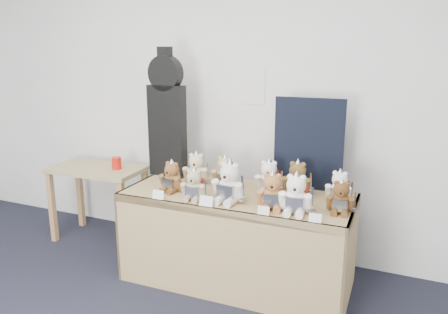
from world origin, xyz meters
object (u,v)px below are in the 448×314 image
at_px(red_cup, 117,163).
at_px(teddy_back_centre_right, 269,178).
at_px(teddy_front_end, 341,198).
at_px(teddy_back_left, 196,170).
at_px(teddy_back_right, 297,180).
at_px(teddy_front_far_left, 172,178).
at_px(teddy_front_left, 194,186).
at_px(display_table, 234,216).
at_px(teddy_back_end, 339,188).
at_px(teddy_back_centre_left, 225,173).
at_px(guitar_case, 167,114).
at_px(side_table, 98,180).
at_px(teddy_front_right, 272,193).
at_px(teddy_front_centre, 229,184).
at_px(teddy_front_far_right, 296,196).

height_order(red_cup, teddy_back_centre_right, teddy_back_centre_right).
relative_size(red_cup, teddy_front_end, 0.45).
height_order(red_cup, teddy_back_left, teddy_back_left).
xyz_separation_m(red_cup, teddy_back_right, (1.68, -0.06, 0.06)).
height_order(teddy_front_far_left, teddy_front_left, teddy_front_far_left).
xyz_separation_m(teddy_front_far_left, teddy_back_left, (0.08, 0.24, 0.01)).
bearing_deg(display_table, teddy_back_left, 155.42).
bearing_deg(teddy_back_end, teddy_back_centre_left, -176.48).
relative_size(red_cup, teddy_back_right, 0.39).
bearing_deg(guitar_case, teddy_front_end, -9.75).
height_order(guitar_case, red_cup, guitar_case).
bearing_deg(teddy_back_right, display_table, -154.85).
bearing_deg(side_table, teddy_back_left, -7.14).
bearing_deg(teddy_front_right, teddy_front_end, -0.02).
bearing_deg(display_table, red_cup, 166.23).
bearing_deg(side_table, teddy_front_centre, -16.68).
bearing_deg(teddy_front_right, teddy_back_left, 143.53).
height_order(teddy_back_centre_right, teddy_back_right, teddy_back_right).
height_order(teddy_front_far_left, teddy_back_left, teddy_back_left).
relative_size(teddy_front_far_right, teddy_back_left, 1.06).
xyz_separation_m(side_table, teddy_back_right, (1.89, -0.05, 0.24)).
xyz_separation_m(red_cup, teddy_back_end, (1.99, -0.09, 0.05)).
bearing_deg(side_table, teddy_front_far_right, -13.93).
height_order(display_table, teddy_front_far_right, teddy_front_far_right).
distance_m(teddy_back_centre_left, teddy_back_right, 0.57).
bearing_deg(side_table, display_table, -12.42).
height_order(teddy_front_far_right, teddy_back_end, teddy_front_far_right).
relative_size(guitar_case, teddy_front_left, 4.18).
height_order(teddy_front_right, teddy_back_centre_right, teddy_front_right).
height_order(red_cup, teddy_back_end, teddy_back_end).
bearing_deg(display_table, teddy_front_left, -145.33).
bearing_deg(teddy_front_far_left, display_table, 14.08).
distance_m(guitar_case, teddy_front_far_right, 1.36).
xyz_separation_m(teddy_back_left, teddy_back_end, (1.12, 0.02, -0.01)).
bearing_deg(teddy_front_left, red_cup, 148.77).
bearing_deg(teddy_back_right, teddy_back_centre_right, -175.52).
xyz_separation_m(teddy_front_end, teddy_back_left, (-1.17, 0.20, 0.01)).
bearing_deg(red_cup, teddy_front_end, -8.66).
bearing_deg(display_table, teddy_front_right, -22.62).
xyz_separation_m(teddy_back_centre_left, teddy_back_end, (0.88, 0.01, -0.01)).
height_order(guitar_case, teddy_back_centre_left, guitar_case).
relative_size(teddy_front_centre, teddy_back_left, 1.16).
xyz_separation_m(display_table, teddy_front_far_left, (-0.48, -0.07, 0.26)).
distance_m(teddy_back_left, teddy_back_right, 0.81).
bearing_deg(teddy_back_end, side_table, -178.90).
bearing_deg(teddy_front_far_left, teddy_back_left, 76.56).
relative_size(teddy_front_left, teddy_front_centre, 0.77).
distance_m(teddy_front_left, teddy_back_centre_left, 0.37).
bearing_deg(teddy_front_end, guitar_case, 163.39).
bearing_deg(teddy_front_far_right, teddy_front_end, 17.50).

